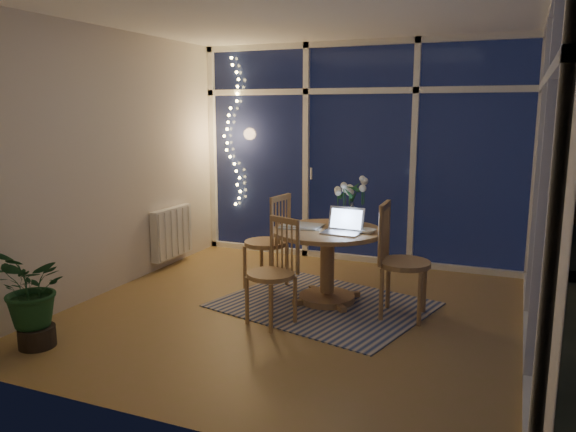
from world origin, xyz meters
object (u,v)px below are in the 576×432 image
(dining_table, at_px, (327,266))
(chair_front, at_px, (271,272))
(flower_vase, at_px, (352,215))
(potted_plant, at_px, (34,300))
(chair_right, at_px, (404,260))
(chair_left, at_px, (266,241))
(laptop, at_px, (342,220))

(dining_table, bearing_deg, chair_front, -110.52)
(flower_vase, height_order, potted_plant, flower_vase)
(dining_table, relative_size, chair_right, 1.01)
(chair_front, relative_size, potted_plant, 1.21)
(dining_table, distance_m, potted_plant, 2.54)
(chair_front, xyz_separation_m, flower_vase, (0.43, 0.95, 0.36))
(flower_vase, bearing_deg, chair_left, -176.95)
(chair_front, bearing_deg, chair_left, 138.60)
(dining_table, distance_m, laptop, 0.53)
(laptop, relative_size, potted_plant, 0.44)
(dining_table, relative_size, flower_vase, 4.97)
(chair_left, distance_m, chair_right, 1.51)
(chair_front, height_order, laptop, laptop)
(chair_right, relative_size, chair_front, 1.12)
(laptop, height_order, flower_vase, laptop)
(chair_left, bearing_deg, potted_plant, -18.99)
(laptop, bearing_deg, potted_plant, -134.52)
(chair_right, height_order, chair_front, chair_right)
(dining_table, height_order, potted_plant, potted_plant)
(chair_front, bearing_deg, potted_plant, -121.23)
(chair_left, height_order, laptop, chair_left)
(chair_left, relative_size, chair_right, 0.96)
(chair_left, height_order, flower_vase, chair_left)
(flower_vase, bearing_deg, chair_right, -31.11)
(chair_right, bearing_deg, chair_left, 75.93)
(chair_front, bearing_deg, laptop, 74.06)
(chair_front, bearing_deg, dining_table, 90.85)
(chair_right, distance_m, chair_front, 1.18)
(chair_left, bearing_deg, laptop, 78.06)
(laptop, height_order, potted_plant, laptop)
(chair_right, bearing_deg, potted_plant, 122.27)
(potted_plant, bearing_deg, laptop, 41.67)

